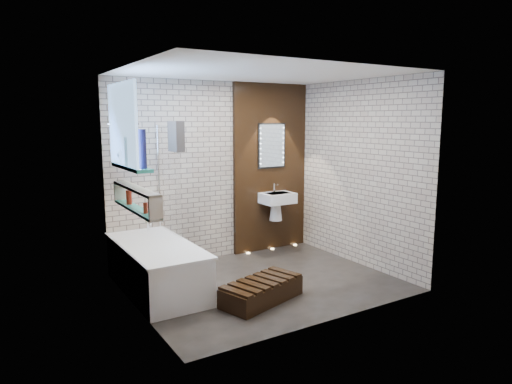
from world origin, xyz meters
TOP-DOWN VIEW (x-y plane):
  - ground at (0.00, 0.00)m, footprint 3.20×3.20m
  - room_shell at (0.00, 0.00)m, footprint 3.24×3.20m
  - walnut_panel at (0.95, 1.27)m, footprint 1.30×0.06m
  - clerestory_window at (-1.57, 0.35)m, footprint 0.18×1.00m
  - display_niche at (-1.53, 0.15)m, footprint 0.14×1.30m
  - bathtub at (-1.22, 0.45)m, footprint 0.79×1.74m
  - bath_screen at (-0.87, 0.89)m, footprint 0.01×0.78m
  - towel at (-0.87, 0.60)m, footprint 0.11×0.29m
  - shower_head at (-1.30, 0.95)m, footprint 0.18×0.18m
  - washbasin at (0.95, 1.07)m, footprint 0.50×0.36m
  - led_mirror at (0.95, 1.23)m, footprint 0.50×0.02m
  - walnut_step at (-0.32, -0.49)m, footprint 1.08×0.71m
  - niche_bottles at (-1.53, 0.26)m, footprint 0.06×0.65m
  - sill_vases at (-1.50, 0.34)m, footprint 0.21×0.72m
  - floor_uplights at (0.95, 1.20)m, footprint 0.96×0.06m

SIDE VIEW (x-z plane):
  - ground at x=0.00m, z-range 0.00..0.00m
  - floor_uplights at x=0.95m, z-range 0.00..0.01m
  - walnut_step at x=-0.32m, z-range 0.00..0.22m
  - bathtub at x=-1.22m, z-range -0.06..0.64m
  - washbasin at x=0.95m, z-range 0.50..1.08m
  - niche_bottles at x=-1.53m, z-range 1.09..1.25m
  - display_niche at x=-1.53m, z-range 1.07..1.33m
  - bath_screen at x=-0.87m, z-range 0.58..1.98m
  - walnut_panel at x=0.95m, z-range 0.00..2.60m
  - room_shell at x=0.00m, z-range 0.00..2.60m
  - led_mirror at x=0.95m, z-range 1.30..2.00m
  - sill_vases at x=-1.50m, z-range 1.49..1.90m
  - towel at x=-0.87m, z-range 1.66..2.04m
  - clerestory_window at x=-1.57m, z-range 1.43..2.37m
  - shower_head at x=-1.30m, z-range 1.99..2.01m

